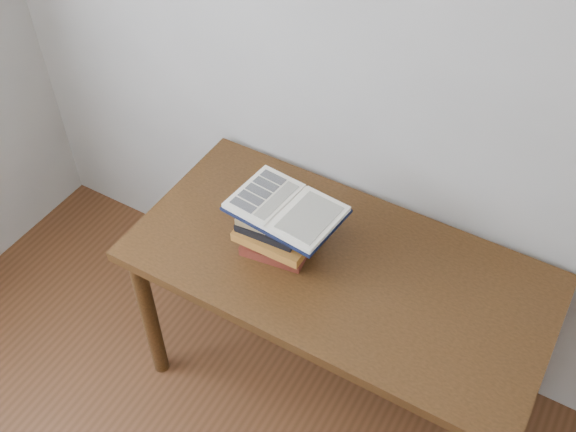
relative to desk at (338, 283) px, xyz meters
The scene contains 3 objects.
desk is the anchor object (origin of this frame).
book_stack 0.29m from the desk, 169.72° to the right, with size 0.25×0.20×0.18m.
open_book 0.35m from the desk, 169.49° to the right, with size 0.36×0.27×0.03m.
Camera 1 is at (0.46, 0.09, 2.41)m, focal length 42.00 mm.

